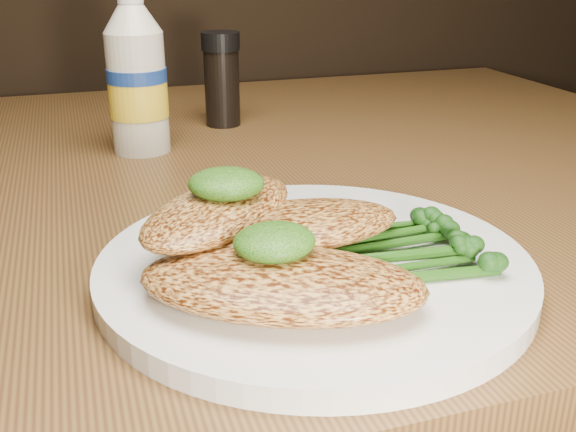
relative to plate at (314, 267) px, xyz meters
name	(u,v)px	position (x,y,z in m)	size (l,w,h in m)	color
plate	(314,267)	(0.00, 0.00, 0.00)	(0.28, 0.28, 0.01)	white
chicken_front	(282,283)	(-0.04, -0.05, 0.02)	(0.16, 0.09, 0.03)	#C98C40
chicken_mid	(291,226)	(-0.01, 0.01, 0.03)	(0.14, 0.07, 0.02)	#C98C40
chicken_back	(219,211)	(-0.05, 0.03, 0.03)	(0.14, 0.07, 0.02)	#C98C40
pesto_front	(274,242)	(-0.04, -0.04, 0.04)	(0.05, 0.04, 0.02)	#143808
pesto_back	(226,184)	(-0.05, 0.03, 0.05)	(0.05, 0.04, 0.02)	#143808
broccolini_bundle	(383,244)	(0.04, -0.02, 0.02)	(0.13, 0.10, 0.02)	#1D4910
mayo_bottle	(136,69)	(-0.07, 0.32, 0.08)	(0.06, 0.06, 0.17)	beige
pepper_grinder	(222,80)	(0.03, 0.40, 0.05)	(0.04, 0.04, 0.11)	black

